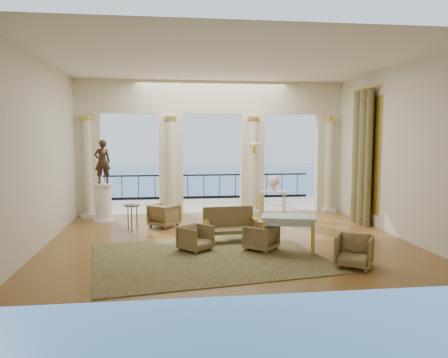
{
  "coord_description": "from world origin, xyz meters",
  "views": [
    {
      "loc": [
        -1.49,
        -10.99,
        2.68
      ],
      "look_at": [
        -0.0,
        0.6,
        1.51
      ],
      "focal_mm": 35.0,
      "sensor_mm": 36.0,
      "label": 1
    }
  ],
  "objects": [
    {
      "name": "headland",
      "position": [
        -30.0,
        70.0,
        -3.0
      ],
      "size": [
        22.0,
        18.0,
        6.0
      ],
      "primitive_type": "cube",
      "color": "black",
      "rests_on": "sea"
    },
    {
      "name": "pedestal",
      "position": [
        -3.49,
        2.72,
        0.58
      ],
      "size": [
        0.66,
        0.66,
        1.21
      ],
      "color": "silver",
      "rests_on": "ground"
    },
    {
      "name": "urn",
      "position": [
        2.0,
        3.23,
        1.11
      ],
      "size": [
        0.39,
        0.39,
        0.52
      ],
      "color": "silver",
      "rests_on": "console_table"
    },
    {
      "name": "curtain",
      "position": [
        4.28,
        1.5,
        2.02
      ],
      "size": [
        0.33,
        1.4,
        4.09
      ],
      "color": "brown",
      "rests_on": "ground"
    },
    {
      "name": "console_table",
      "position": [
        2.0,
        3.23,
        0.68
      ],
      "size": [
        0.92,
        0.53,
        0.82
      ],
      "rotation": [
        0.0,
        0.0,
        -0.24
      ],
      "color": "silver",
      "rests_on": "ground"
    },
    {
      "name": "window_frame",
      "position": [
        4.47,
        1.5,
        2.1
      ],
      "size": [
        0.04,
        1.6,
        3.4
      ],
      "primitive_type": "cube",
      "color": "gold",
      "rests_on": "room_walls"
    },
    {
      "name": "settee",
      "position": [
        0.03,
        -0.21,
        0.43
      ],
      "size": [
        1.34,
        0.65,
        0.86
      ],
      "rotation": [
        0.0,
        0.0,
        0.08
      ],
      "color": "#483822",
      "rests_on": "ground"
    },
    {
      "name": "arcade",
      "position": [
        -0.0,
        3.82,
        2.58
      ],
      "size": [
        9.0,
        0.56,
        4.5
      ],
      "color": "beige",
      "rests_on": "ground"
    },
    {
      "name": "palm_tree",
      "position": [
        2.0,
        6.6,
        4.09
      ],
      "size": [
        2.0,
        2.0,
        4.5
      ],
      "color": "#4C3823",
      "rests_on": "terrace"
    },
    {
      "name": "armchair_a",
      "position": [
        -0.88,
        -1.05,
        0.33
      ],
      "size": [
        0.88,
        0.88,
        0.66
      ],
      "primitive_type": "imported",
      "rotation": [
        0.0,
        0.0,
        0.76
      ],
      "color": "#483822",
      "rests_on": "ground"
    },
    {
      "name": "game_table",
      "position": [
        1.23,
        -1.41,
        0.75
      ],
      "size": [
        1.35,
        0.95,
        0.84
      ],
      "rotation": [
        0.0,
        0.0,
        -0.26
      ],
      "color": "#90A6B3",
      "rests_on": "ground"
    },
    {
      "name": "armchair_b",
      "position": [
        2.25,
        -2.71,
        0.36
      ],
      "size": [
        0.95,
        0.93,
        0.73
      ],
      "primitive_type": "imported",
      "rotation": [
        0.0,
        0.0,
        -0.55
      ],
      "color": "#483822",
      "rests_on": "ground"
    },
    {
      "name": "wall_sconce",
      "position": [
        1.4,
        3.51,
        2.23
      ],
      "size": [
        0.3,
        0.11,
        0.33
      ],
      "color": "gold",
      "rests_on": "arcade"
    },
    {
      "name": "armchair_c",
      "position": [
        0.64,
        -1.2,
        0.34
      ],
      "size": [
        0.89,
        0.9,
        0.68
      ],
      "primitive_type": "imported",
      "rotation": [
        0.0,
        0.0,
        -2.28
      ],
      "color": "#483822",
      "rests_on": "ground"
    },
    {
      "name": "floor",
      "position": [
        0.0,
        0.0,
        0.0
      ],
      "size": [
        9.0,
        9.0,
        0.0
      ],
      "primitive_type": "plane",
      "color": "#502B10",
      "rests_on": "ground"
    },
    {
      "name": "statue",
      "position": [
        -3.49,
        2.72,
        1.88
      ],
      "size": [
        0.57,
        0.47,
        1.33
      ],
      "primitive_type": "imported",
      "rotation": [
        0.0,
        0.0,
        3.51
      ],
      "color": "#312216",
      "rests_on": "pedestal"
    },
    {
      "name": "room_walls",
      "position": [
        0.0,
        -1.12,
        2.88
      ],
      "size": [
        9.0,
        9.0,
        9.0
      ],
      "color": "beige",
      "rests_on": "ground"
    },
    {
      "name": "terrace",
      "position": [
        0.0,
        5.8,
        -0.05
      ],
      "size": [
        10.0,
        3.6,
        0.1
      ],
      "primitive_type": "cube",
      "color": "#A59A89",
      "rests_on": "ground"
    },
    {
      "name": "armchair_d",
      "position": [
        -1.62,
        1.78,
        0.37
      ],
      "size": [
        0.99,
        0.99,
        0.75
      ],
      "primitive_type": "imported",
      "rotation": [
        0.0,
        0.0,
        2.44
      ],
      "color": "#483822",
      "rests_on": "ground"
    },
    {
      "name": "rug",
      "position": [
        -0.66,
        -1.67,
        0.01
      ],
      "size": [
        5.39,
        4.49,
        0.02
      ],
      "primitive_type": "cube",
      "rotation": [
        0.0,
        0.0,
        0.16
      ],
      "color": "#2D3518",
      "rests_on": "ground"
    },
    {
      "name": "balustrade",
      "position": [
        0.0,
        7.4,
        0.41
      ],
      "size": [
        9.0,
        0.06,
        1.03
      ],
      "color": "black",
      "rests_on": "terrace"
    },
    {
      "name": "side_table",
      "position": [
        -2.52,
        1.39,
        0.62
      ],
      "size": [
        0.45,
        0.45,
        0.73
      ],
      "color": "black",
      "rests_on": "ground"
    },
    {
      "name": "sea",
      "position": [
        0.0,
        60.0,
        -6.0
      ],
      "size": [
        160.0,
        160.0,
        0.0
      ],
      "primitive_type": "plane",
      "color": "#205D97",
      "rests_on": "ground"
    }
  ]
}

